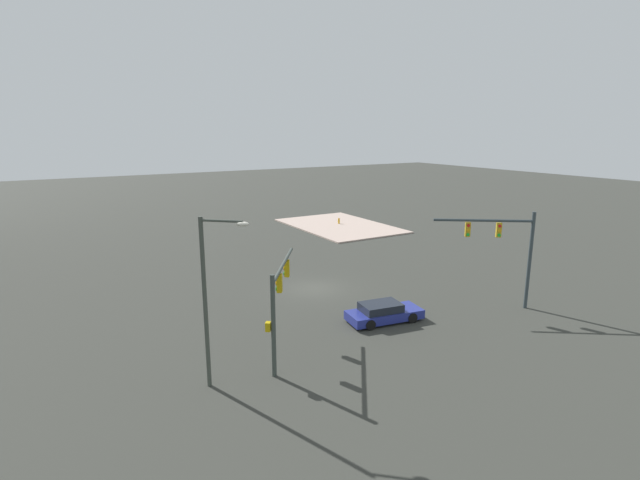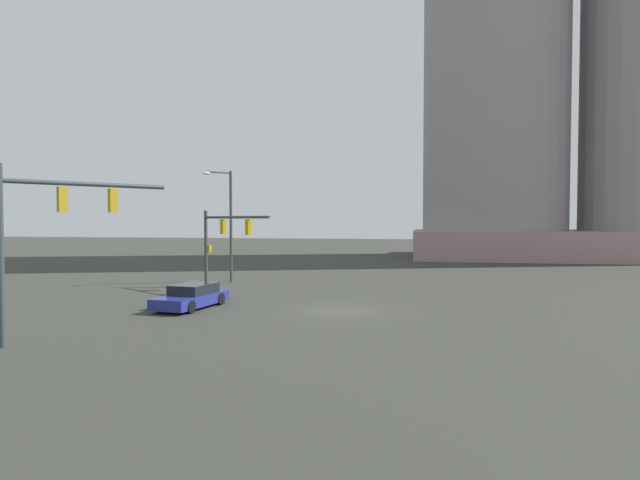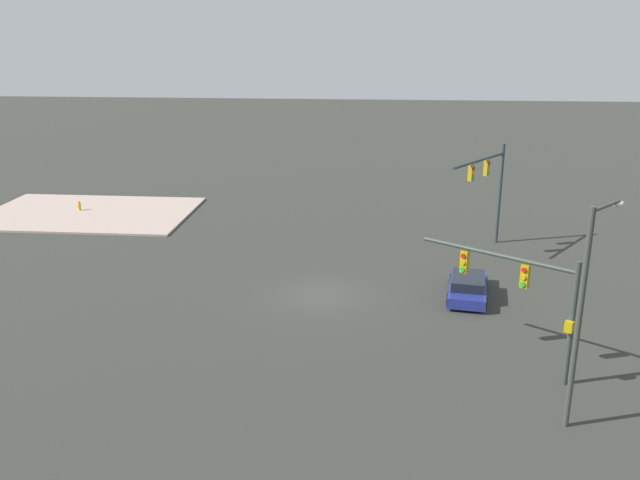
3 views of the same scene
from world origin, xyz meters
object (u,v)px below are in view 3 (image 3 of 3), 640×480
(traffic_signal_near_corner, at_px, (528,289))
(fire_hydrant_on_curb, at_px, (79,206))
(traffic_signal_opposite_side, at_px, (490,180))
(streetlamp_curved_arm, at_px, (584,303))
(sedan_car_approaching, at_px, (468,286))

(traffic_signal_near_corner, xyz_separation_m, fire_hydrant_on_curb, (28.64, -22.16, -3.08))
(traffic_signal_opposite_side, height_order, streetlamp_curved_arm, streetlamp_curved_arm)
(streetlamp_curved_arm, bearing_deg, fire_hydrant_on_curb, 90.68)
(traffic_signal_near_corner, relative_size, streetlamp_curved_arm, 0.70)
(traffic_signal_opposite_side, distance_m, fire_hydrant_on_curb, 30.42)
(streetlamp_curved_arm, xyz_separation_m, sedan_car_approaching, (2.17, -11.55, -4.05))
(traffic_signal_near_corner, bearing_deg, fire_hydrant_on_curb, -2.70)
(traffic_signal_near_corner, relative_size, traffic_signal_opposite_side, 0.87)
(streetlamp_curved_arm, distance_m, sedan_car_approaching, 12.43)
(traffic_signal_opposite_side, relative_size, fire_hydrant_on_curb, 9.15)
(traffic_signal_near_corner, bearing_deg, traffic_signal_opposite_side, -58.14)
(sedan_car_approaching, height_order, fire_hydrant_on_curb, sedan_car_approaching)
(traffic_signal_opposite_side, distance_m, sedan_car_approaching, 9.38)
(traffic_signal_near_corner, distance_m, sedan_car_approaching, 8.34)
(traffic_signal_opposite_side, distance_m, streetlamp_curved_arm, 19.84)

